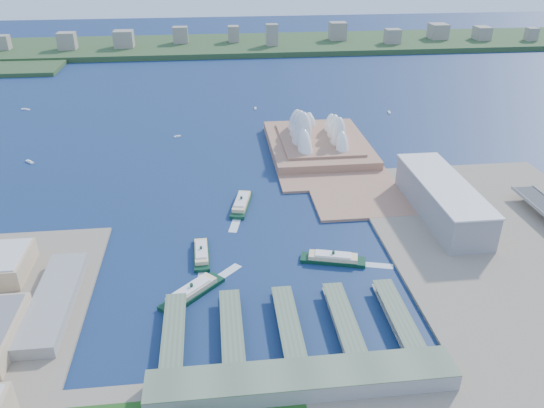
{
  "coord_description": "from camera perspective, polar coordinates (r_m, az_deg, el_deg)",
  "views": [
    {
      "loc": [
        -32.71,
        -379.92,
        267.2
      ],
      "look_at": [
        21.18,
        93.45,
        18.0
      ],
      "focal_mm": 35.0,
      "sensor_mm": 36.0,
      "label": 1
    }
  ],
  "objects": [
    {
      "name": "ground",
      "position": [
        465.62,
        -1.3,
        -7.42
      ],
      "size": [
        3000.0,
        3000.0,
        0.0
      ],
      "primitive_type": "plane",
      "color": "navy",
      "rests_on": "ground"
    },
    {
      "name": "peninsula",
      "position": [
        706.93,
        5.46,
        5.41
      ],
      "size": [
        135.0,
        220.0,
        3.0
      ],
      "primitive_type": "cube",
      "color": "#9A6D54",
      "rests_on": "ground"
    },
    {
      "name": "far_shore",
      "position": [
        1385.16,
        -5.24,
        16.63
      ],
      "size": [
        2200.0,
        260.0,
        12.0
      ],
      "primitive_type": "cube",
      "color": "#2D4926",
      "rests_on": "ground"
    },
    {
      "name": "opera_house",
      "position": [
        713.99,
        5.05,
        8.27
      ],
      "size": [
        134.0,
        180.0,
        58.0
      ],
      "primitive_type": null,
      "color": "white",
      "rests_on": "peninsula"
    },
    {
      "name": "toaster_building",
      "position": [
        569.42,
        17.82,
        0.52
      ],
      "size": [
        45.0,
        155.0,
        35.0
      ],
      "primitive_type": "cube",
      "color": "gray",
      "rests_on": "east_land"
    },
    {
      "name": "ferry_wharves",
      "position": [
        405.08,
        1.73,
        -12.8
      ],
      "size": [
        184.0,
        90.0,
        9.3
      ],
      "primitive_type": null,
      "color": "#56684F",
      "rests_on": "ground"
    },
    {
      "name": "terminal_building",
      "position": [
        359.07,
        3.32,
        -18.43
      ],
      "size": [
        200.0,
        28.0,
        12.0
      ],
      "primitive_type": "cube",
      "color": "gray",
      "rests_on": "south_land"
    },
    {
      "name": "far_skyline",
      "position": [
        1359.52,
        -5.28,
        17.86
      ],
      "size": [
        1900.0,
        140.0,
        55.0
      ],
      "primitive_type": null,
      "color": "gray",
      "rests_on": "far_shore"
    },
    {
      "name": "ferry_a",
      "position": [
        489.33,
        -7.62,
        -5.05
      ],
      "size": [
        15.28,
        54.11,
        10.16
      ],
      "primitive_type": null,
      "rotation": [
        0.0,
        0.0,
        0.03
      ],
      "color": "#0C321F",
      "rests_on": "ground"
    },
    {
      "name": "ferry_b",
      "position": [
        570.52,
        -3.3,
        0.29
      ],
      "size": [
        28.76,
        62.68,
        11.49
      ],
      "primitive_type": null,
      "rotation": [
        0.0,
        0.0,
        -0.23
      ],
      "color": "#0C321F",
      "rests_on": "ground"
    },
    {
      "name": "ferry_c",
      "position": [
        441.27,
        -8.62,
        -9.09
      ],
      "size": [
        54.39,
        54.03,
        11.56
      ],
      "primitive_type": null,
      "rotation": [
        0.0,
        0.0,
        2.35
      ],
      "color": "#0C321F",
      "rests_on": "ground"
    },
    {
      "name": "ferry_d",
      "position": [
        480.2,
        6.59,
        -5.62
      ],
      "size": [
        59.67,
        29.53,
        10.94
      ],
      "primitive_type": null,
      "rotation": [
        0.0,
        0.0,
        1.3
      ],
      "color": "#0C321F",
      "rests_on": "ground"
    },
    {
      "name": "boat_a",
      "position": [
        747.13,
        -24.61,
        4.17
      ],
      "size": [
        12.82,
        12.95,
        2.81
      ],
      "primitive_type": null,
      "rotation": [
        0.0,
        0.0,
        0.78
      ],
      "color": "white",
      "rests_on": "ground"
    },
    {
      "name": "boat_b",
      "position": [
        778.36,
        -10.14,
        7.2
      ],
      "size": [
        10.07,
        6.49,
        2.57
      ],
      "primitive_type": null,
      "rotation": [
        0.0,
        0.0,
        1.93
      ],
      "color": "white",
      "rests_on": "ground"
    },
    {
      "name": "boat_c",
      "position": [
        891.68,
        12.49,
        9.62
      ],
      "size": [
        6.14,
        13.19,
        2.86
      ],
      "primitive_type": null,
      "rotation": [
        0.0,
        0.0,
        2.94
      ],
      "color": "white",
      "rests_on": "ground"
    },
    {
      "name": "boat_d",
      "position": [
        976.17,
        -25.0,
        9.23
      ],
      "size": [
        15.35,
        8.33,
        2.55
      ],
      "primitive_type": null,
      "rotation": [
        0.0,
        0.0,
        1.22
      ],
      "color": "white",
      "rests_on": "ground"
    },
    {
      "name": "boat_e",
      "position": [
        892.56,
        -1.81,
        10.26
      ],
      "size": [
        4.14,
        10.55,
        2.53
      ],
      "primitive_type": null,
      "rotation": [
        0.0,
        0.0,
        -0.08
      ],
      "color": "white",
      "rests_on": "ground"
    }
  ]
}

